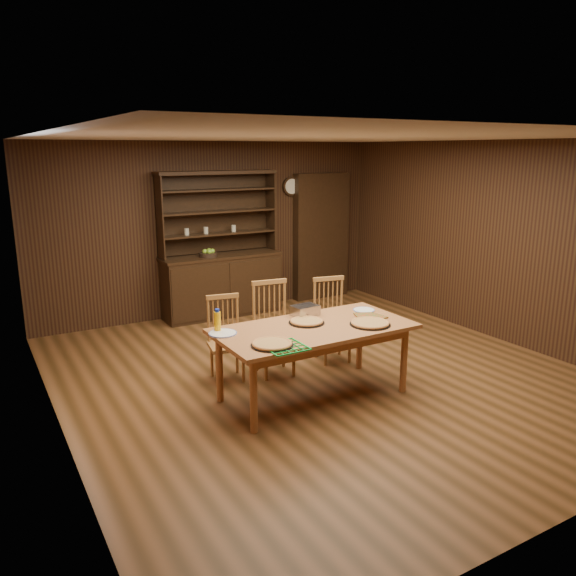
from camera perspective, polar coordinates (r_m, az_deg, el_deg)
floor at (r=6.44m, az=3.37°, el=-8.74°), size 6.00×6.00×0.00m
room_shell at (r=6.01m, az=3.58°, el=5.28°), size 6.00×6.00×6.00m
china_hutch at (r=8.58m, az=-6.78°, el=1.13°), size 1.84×0.52×2.17m
doorway at (r=9.52m, az=3.37°, el=5.25°), size 1.00×0.18×2.10m
wall_clock at (r=9.18m, az=0.34°, el=10.29°), size 0.30×0.05×0.30m
dining_table at (r=5.66m, az=2.64°, el=-4.68°), size 1.99×0.99×0.75m
chair_left at (r=6.23m, az=-6.39°, el=-4.77°), size 0.44×0.43×0.93m
chair_center at (r=6.33m, az=-1.59°, el=-3.72°), size 0.49×0.47×1.05m
chair_right at (r=6.75m, az=4.38°, el=-2.90°), size 0.48×0.46×1.00m
pizza_left at (r=5.09m, az=-1.63°, el=-5.70°), size 0.39×0.39×0.04m
pizza_right at (r=5.74m, az=8.34°, el=-3.56°), size 0.41×0.41×0.04m
pizza_center at (r=5.74m, az=1.90°, el=-3.42°), size 0.37×0.37×0.04m
cooling_rack at (r=5.05m, az=-0.30°, el=-5.98°), size 0.44×0.44×0.02m
plate_left at (r=5.44m, az=-6.65°, el=-4.59°), size 0.28×0.28×0.02m
plate_right at (r=6.23m, az=7.71°, el=-2.23°), size 0.24×0.24×0.02m
foil_dish at (r=6.00m, az=1.74°, el=-2.29°), size 0.29×0.22×0.11m
juice_bottle at (r=5.49m, az=-7.18°, el=-3.36°), size 0.06×0.06×0.23m
pot_holder_a at (r=5.99m, az=8.82°, el=-2.93°), size 0.23×0.23×0.02m
pot_holder_b at (r=6.03m, az=7.86°, el=-2.80°), size 0.27×0.27×0.02m
fruit_bowl at (r=8.36m, az=-8.09°, el=3.47°), size 0.27×0.27×0.12m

